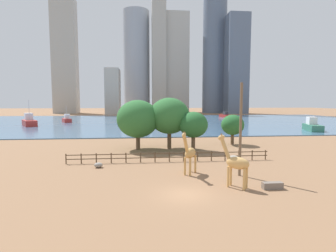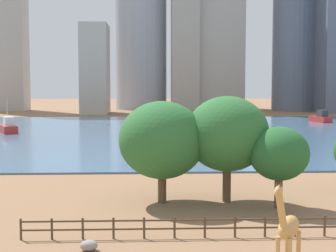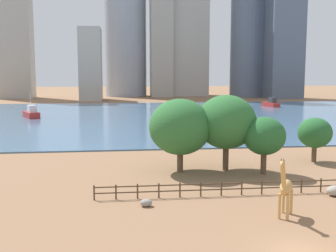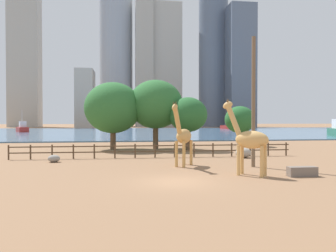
{
  "view_description": "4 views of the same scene",
  "coord_description": "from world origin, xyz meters",
  "px_view_note": "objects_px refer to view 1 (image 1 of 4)",
  "views": [
    {
      "loc": [
        -3.44,
        -20.98,
        7.78
      ],
      "look_at": [
        2.83,
        44.31,
        1.56
      ],
      "focal_mm": 28.0,
      "sensor_mm": 36.0,
      "label": 1
    },
    {
      "loc": [
        -5.42,
        -18.43,
        9.41
      ],
      "look_at": [
        -3.07,
        39.35,
        4.5
      ],
      "focal_mm": 55.0,
      "sensor_mm": 36.0,
      "label": 2
    },
    {
      "loc": [
        -10.79,
        -23.18,
        10.91
      ],
      "look_at": [
        -2.94,
        43.91,
        2.08
      ],
      "focal_mm": 45.0,
      "sensor_mm": 36.0,
      "label": 3
    },
    {
      "loc": [
        -2.89,
        -18.21,
        3.48
      ],
      "look_at": [
        3.98,
        33.54,
        2.54
      ],
      "focal_mm": 35.0,
      "sensor_mm": 36.0,
      "label": 4
    }
  ],
  "objects_px": {
    "feeding_trough": "(272,186)",
    "boat_ferry": "(225,115)",
    "tree_left_large": "(138,119)",
    "tree_left_small": "(233,125)",
    "boulder_near_fence": "(98,165)",
    "tree_right_tall": "(169,116)",
    "tree_center_broad": "(193,125)",
    "boat_tug": "(312,126)",
    "giraffe_companion": "(236,163)",
    "boulder_by_pole": "(233,159)",
    "boat_sailboat": "(67,119)",
    "utility_pole": "(241,130)",
    "boat_barge": "(29,121)",
    "giraffe_tall": "(190,153)"
  },
  "relations": [
    {
      "from": "giraffe_tall",
      "to": "giraffe_companion",
      "type": "distance_m",
      "value": 5.75
    },
    {
      "from": "utility_pole",
      "to": "giraffe_companion",
      "type": "bearing_deg",
      "value": -115.91
    },
    {
      "from": "tree_left_large",
      "to": "boulder_near_fence",
      "type": "bearing_deg",
      "value": -111.26
    },
    {
      "from": "giraffe_tall",
      "to": "boat_ferry",
      "type": "distance_m",
      "value": 99.25
    },
    {
      "from": "giraffe_companion",
      "to": "boulder_near_fence",
      "type": "distance_m",
      "value": 16.07
    },
    {
      "from": "feeding_trough",
      "to": "boat_ferry",
      "type": "height_order",
      "value": "boat_ferry"
    },
    {
      "from": "feeding_trough",
      "to": "boat_barge",
      "type": "distance_m",
      "value": 78.26
    },
    {
      "from": "utility_pole",
      "to": "boat_ferry",
      "type": "xyz_separation_m",
      "value": [
        28.44,
        94.45,
        -3.67
      ]
    },
    {
      "from": "utility_pole",
      "to": "tree_center_broad",
      "type": "bearing_deg",
      "value": 98.75
    },
    {
      "from": "giraffe_companion",
      "to": "tree_center_broad",
      "type": "height_order",
      "value": "tree_center_broad"
    },
    {
      "from": "tree_left_large",
      "to": "tree_center_broad",
      "type": "distance_m",
      "value": 8.96
    },
    {
      "from": "tree_right_tall",
      "to": "boat_barge",
      "type": "height_order",
      "value": "tree_right_tall"
    },
    {
      "from": "giraffe_companion",
      "to": "tree_center_broad",
      "type": "distance_m",
      "value": 17.87
    },
    {
      "from": "tree_center_broad",
      "to": "tree_right_tall",
      "type": "distance_m",
      "value": 4.37
    },
    {
      "from": "giraffe_companion",
      "to": "tree_right_tall",
      "type": "bearing_deg",
      "value": -36.81
    },
    {
      "from": "giraffe_companion",
      "to": "utility_pole",
      "type": "distance_m",
      "value": 4.76
    },
    {
      "from": "tree_left_small",
      "to": "boat_barge",
      "type": "xyz_separation_m",
      "value": [
        -51.13,
        39.19,
        -2.0
      ]
    },
    {
      "from": "feeding_trough",
      "to": "boat_tug",
      "type": "xyz_separation_m",
      "value": [
        32.28,
        41.91,
        1.09
      ]
    },
    {
      "from": "boat_sailboat",
      "to": "giraffe_tall",
      "type": "bearing_deg",
      "value": 179.8
    },
    {
      "from": "tree_left_large",
      "to": "boat_sailboat",
      "type": "distance_m",
      "value": 61.67
    },
    {
      "from": "boulder_near_fence",
      "to": "boat_ferry",
      "type": "bearing_deg",
      "value": 63.99
    },
    {
      "from": "boulder_by_pole",
      "to": "tree_left_small",
      "type": "height_order",
      "value": "tree_left_small"
    },
    {
      "from": "giraffe_tall",
      "to": "feeding_trough",
      "type": "height_order",
      "value": "giraffe_tall"
    },
    {
      "from": "giraffe_companion",
      "to": "boat_barge",
      "type": "height_order",
      "value": "boat_barge"
    },
    {
      "from": "tree_center_broad",
      "to": "tree_right_tall",
      "type": "xyz_separation_m",
      "value": [
        -3.58,
        2.14,
        1.3
      ]
    },
    {
      "from": "giraffe_companion",
      "to": "boulder_by_pole",
      "type": "height_order",
      "value": "giraffe_companion"
    },
    {
      "from": "boulder_near_fence",
      "to": "boulder_by_pole",
      "type": "relative_size",
      "value": 0.68
    },
    {
      "from": "giraffe_companion",
      "to": "feeding_trough",
      "type": "height_order",
      "value": "giraffe_companion"
    },
    {
      "from": "tree_right_tall",
      "to": "boat_tug",
      "type": "bearing_deg",
      "value": 28.32
    },
    {
      "from": "boulder_near_fence",
      "to": "tree_left_small",
      "type": "bearing_deg",
      "value": 34.38
    },
    {
      "from": "boat_ferry",
      "to": "giraffe_companion",
      "type": "bearing_deg",
      "value": 150.01
    },
    {
      "from": "boulder_near_fence",
      "to": "tree_left_small",
      "type": "height_order",
      "value": "tree_left_small"
    },
    {
      "from": "boulder_by_pole",
      "to": "giraffe_tall",
      "type": "bearing_deg",
      "value": -144.12
    },
    {
      "from": "giraffe_companion",
      "to": "tree_left_small",
      "type": "relative_size",
      "value": 0.91
    },
    {
      "from": "giraffe_companion",
      "to": "tree_left_large",
      "type": "relative_size",
      "value": 0.61
    },
    {
      "from": "boulder_near_fence",
      "to": "tree_right_tall",
      "type": "xyz_separation_m",
      "value": [
        9.55,
        11.52,
        5.09
      ]
    },
    {
      "from": "giraffe_companion",
      "to": "tree_right_tall",
      "type": "relative_size",
      "value": 0.58
    },
    {
      "from": "utility_pole",
      "to": "tree_left_small",
      "type": "distance_m",
      "value": 20.3
    },
    {
      "from": "tree_right_tall",
      "to": "boat_tug",
      "type": "xyz_separation_m",
      "value": [
        39.43,
        21.25,
        -4.0
      ]
    },
    {
      "from": "boulder_by_pole",
      "to": "boat_barge",
      "type": "distance_m",
      "value": 70.38
    },
    {
      "from": "boat_sailboat",
      "to": "boat_ferry",
      "type": "bearing_deg",
      "value": -95.84
    },
    {
      "from": "boulder_by_pole",
      "to": "feeding_trough",
      "type": "distance_m",
      "value": 10.12
    },
    {
      "from": "tree_center_broad",
      "to": "boat_ferry",
      "type": "distance_m",
      "value": 85.98
    },
    {
      "from": "boat_sailboat",
      "to": "utility_pole",
      "type": "bearing_deg",
      "value": -177.22
    },
    {
      "from": "tree_center_broad",
      "to": "tree_left_small",
      "type": "relative_size",
      "value": 1.14
    },
    {
      "from": "tree_left_small",
      "to": "boat_tug",
      "type": "height_order",
      "value": "tree_left_small"
    },
    {
      "from": "utility_pole",
      "to": "boat_barge",
      "type": "xyz_separation_m",
      "value": [
        -45.16,
        58.55,
        -3.31
      ]
    },
    {
      "from": "utility_pole",
      "to": "feeding_trough",
      "type": "bearing_deg",
      "value": -72.2
    },
    {
      "from": "tree_left_large",
      "to": "tree_left_small",
      "type": "height_order",
      "value": "tree_left_large"
    },
    {
      "from": "boulder_by_pole",
      "to": "boat_tug",
      "type": "xyz_separation_m",
      "value": [
        32.27,
        31.79,
        0.93
      ]
    }
  ]
}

